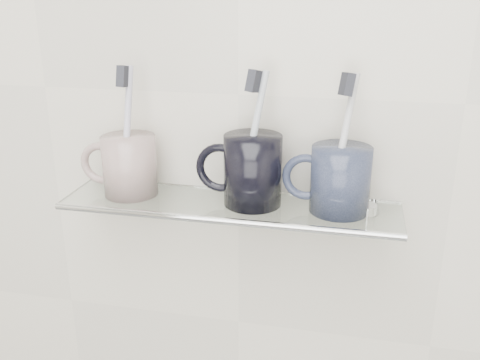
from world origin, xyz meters
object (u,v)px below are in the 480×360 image
(shelf_glass, at_px, (229,205))
(mug_center, at_px, (253,170))
(mug_left, at_px, (130,165))
(mug_right, at_px, (340,180))

(shelf_glass, xyz_separation_m, mug_center, (0.03, 0.00, 0.06))
(mug_left, distance_m, mug_center, 0.19)
(shelf_glass, height_order, mug_center, mug_center)
(mug_left, xyz_separation_m, mug_right, (0.32, 0.00, 0.00))
(shelf_glass, bearing_deg, mug_right, 1.80)
(mug_right, bearing_deg, mug_left, -159.12)
(shelf_glass, xyz_separation_m, mug_right, (0.16, 0.00, 0.05))
(shelf_glass, relative_size, mug_left, 5.45)
(mug_center, bearing_deg, shelf_glass, -148.28)
(mug_center, xyz_separation_m, mug_right, (0.13, 0.00, -0.00))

